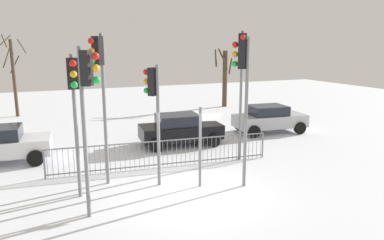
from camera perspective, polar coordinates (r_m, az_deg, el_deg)
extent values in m
plane|color=white|center=(11.80, -0.24, -11.37)|extent=(60.00, 60.00, 0.00)
cylinder|color=slate|center=(11.84, -5.35, -1.06)|extent=(0.11, 0.11, 4.04)
cube|color=black|center=(11.69, -6.19, 6.05)|extent=(0.39, 0.38, 0.90)
sphere|color=red|center=(11.80, -7.27, 7.54)|extent=(0.20, 0.20, 0.20)
sphere|color=orange|center=(11.82, -7.23, 6.09)|extent=(0.20, 0.20, 0.20)
sphere|color=green|center=(11.86, -7.20, 4.65)|extent=(0.20, 0.20, 0.20)
cylinder|color=slate|center=(11.38, -17.88, -1.22)|extent=(0.11, 0.11, 4.39)
cube|color=black|center=(10.98, -18.35, 6.99)|extent=(0.32, 0.22, 0.90)
sphere|color=red|center=(10.71, -18.35, 8.49)|extent=(0.20, 0.20, 0.20)
sphere|color=orange|center=(10.73, -18.24, 6.90)|extent=(0.20, 0.20, 0.20)
sphere|color=green|center=(10.76, -18.14, 5.30)|extent=(0.20, 0.20, 0.20)
cylinder|color=slate|center=(12.18, -13.65, 1.36)|extent=(0.11, 0.11, 5.01)
cube|color=black|center=(11.88, -14.70, 10.56)|extent=(0.36, 0.39, 0.90)
sphere|color=red|center=(11.72, -15.69, 11.96)|extent=(0.20, 0.20, 0.20)
sphere|color=orange|center=(11.72, -15.61, 10.50)|extent=(0.20, 0.20, 0.20)
sphere|color=green|center=(11.72, -15.53, 9.03)|extent=(0.20, 0.20, 0.20)
cylinder|color=slate|center=(9.90, -16.65, -2.34)|extent=(0.11, 0.11, 4.62)
cube|color=black|center=(9.57, -16.36, 7.89)|extent=(0.35, 0.39, 0.90)
sphere|color=red|center=(9.46, -15.07, 9.74)|extent=(0.20, 0.20, 0.20)
sphere|color=orange|center=(9.47, -14.97, 7.93)|extent=(0.20, 0.20, 0.20)
sphere|color=green|center=(9.49, -14.88, 6.12)|extent=(0.20, 0.20, 0.20)
cylinder|color=slate|center=(14.57, 7.73, 3.59)|extent=(0.11, 0.11, 5.18)
cube|color=black|center=(14.27, 7.98, 11.64)|extent=(0.39, 0.35, 0.90)
sphere|color=red|center=(14.02, 8.04, 12.86)|extent=(0.20, 0.20, 0.20)
sphere|color=orange|center=(14.02, 8.01, 11.64)|extent=(0.20, 0.20, 0.20)
sphere|color=green|center=(14.02, 7.97, 10.41)|extent=(0.20, 0.20, 0.20)
cylinder|color=slate|center=(11.75, 8.54, 0.90)|extent=(0.11, 0.11, 4.90)
cube|color=black|center=(11.59, 8.03, 10.24)|extent=(0.38, 0.38, 0.90)
sphere|color=red|center=(11.65, 6.85, 11.75)|extent=(0.20, 0.20, 0.20)
sphere|color=orange|center=(11.65, 6.82, 10.28)|extent=(0.20, 0.20, 0.20)
sphere|color=green|center=(11.66, 6.78, 8.80)|extent=(0.20, 0.20, 0.20)
cylinder|color=slate|center=(11.85, 1.30, -4.39)|extent=(0.09, 0.09, 2.69)
cube|color=white|center=(11.70, 3.22, 0.40)|extent=(0.69, 0.18, 0.22)
cube|color=slate|center=(13.83, -4.66, -3.32)|extent=(8.48, 0.98, 0.04)
cube|color=slate|center=(14.10, -4.59, -6.97)|extent=(8.48, 0.98, 0.04)
cylinder|color=slate|center=(13.77, -21.96, -6.50)|extent=(0.02, 0.02, 1.05)
cylinder|color=slate|center=(13.75, -21.20, -6.46)|extent=(0.02, 0.02, 1.05)
cylinder|color=slate|center=(13.73, -20.44, -6.43)|extent=(0.02, 0.02, 1.05)
cylinder|color=slate|center=(13.72, -19.69, -6.39)|extent=(0.02, 0.02, 1.05)
cylinder|color=slate|center=(13.71, -18.93, -6.35)|extent=(0.02, 0.02, 1.05)
cylinder|color=slate|center=(13.70, -18.16, -6.31)|extent=(0.02, 0.02, 1.05)
cylinder|color=slate|center=(13.70, -17.40, -6.26)|extent=(0.02, 0.02, 1.05)
cylinder|color=slate|center=(13.70, -16.64, -6.22)|extent=(0.02, 0.02, 1.05)
cylinder|color=slate|center=(13.69, -15.88, -6.18)|extent=(0.02, 0.02, 1.05)
cylinder|color=slate|center=(13.70, -15.12, -6.13)|extent=(0.02, 0.02, 1.05)
cylinder|color=slate|center=(13.70, -14.36, -6.08)|extent=(0.02, 0.02, 1.05)
cylinder|color=slate|center=(13.71, -13.60, -6.04)|extent=(0.02, 0.02, 1.05)
cylinder|color=slate|center=(13.72, -12.84, -5.99)|extent=(0.02, 0.02, 1.05)
cylinder|color=slate|center=(13.73, -12.08, -5.94)|extent=(0.02, 0.02, 1.05)
cylinder|color=slate|center=(13.74, -11.32, -5.89)|extent=(0.02, 0.02, 1.05)
cylinder|color=slate|center=(13.76, -10.57, -5.84)|extent=(0.02, 0.02, 1.05)
cylinder|color=slate|center=(13.78, -9.81, -5.78)|extent=(0.02, 0.02, 1.05)
cylinder|color=slate|center=(13.80, -9.06, -5.73)|extent=(0.02, 0.02, 1.05)
cylinder|color=slate|center=(13.82, -8.31, -5.68)|extent=(0.02, 0.02, 1.05)
cylinder|color=slate|center=(13.85, -7.57, -5.62)|extent=(0.02, 0.02, 1.05)
cylinder|color=slate|center=(13.87, -6.83, -5.57)|extent=(0.02, 0.02, 1.05)
cylinder|color=slate|center=(13.90, -6.09, -5.51)|extent=(0.02, 0.02, 1.05)
cylinder|color=slate|center=(13.94, -5.35, -5.45)|extent=(0.02, 0.02, 1.05)
cylinder|color=slate|center=(13.97, -4.62, -5.39)|extent=(0.02, 0.02, 1.05)
cylinder|color=slate|center=(14.01, -3.89, -5.34)|extent=(0.02, 0.02, 1.05)
cylinder|color=slate|center=(14.05, -3.17, -5.28)|extent=(0.02, 0.02, 1.05)
cylinder|color=slate|center=(14.09, -2.45, -5.22)|extent=(0.02, 0.02, 1.05)
cylinder|color=slate|center=(14.13, -1.73, -5.16)|extent=(0.02, 0.02, 1.05)
cylinder|color=slate|center=(14.18, -1.02, -5.10)|extent=(0.02, 0.02, 1.05)
cylinder|color=slate|center=(14.23, -0.32, -5.04)|extent=(0.02, 0.02, 1.05)
cylinder|color=slate|center=(14.28, 0.38, -4.98)|extent=(0.02, 0.02, 1.05)
cylinder|color=slate|center=(14.33, 1.08, -4.92)|extent=(0.02, 0.02, 1.05)
cylinder|color=slate|center=(14.38, 1.77, -4.86)|extent=(0.02, 0.02, 1.05)
cylinder|color=slate|center=(14.44, 2.45, -4.79)|extent=(0.02, 0.02, 1.05)
cylinder|color=slate|center=(14.50, 3.13, -4.73)|extent=(0.02, 0.02, 1.05)
cylinder|color=slate|center=(14.56, 3.81, -4.67)|extent=(0.02, 0.02, 1.05)
cylinder|color=slate|center=(14.62, 4.47, -4.61)|extent=(0.02, 0.02, 1.05)
cylinder|color=slate|center=(14.69, 5.14, -4.55)|extent=(0.02, 0.02, 1.05)
cylinder|color=slate|center=(14.75, 5.79, -4.49)|extent=(0.02, 0.02, 1.05)
cylinder|color=slate|center=(14.82, 6.44, -4.42)|extent=(0.02, 0.02, 1.05)
cylinder|color=slate|center=(14.89, 7.09, -4.36)|extent=(0.02, 0.02, 1.05)
cylinder|color=slate|center=(14.96, 7.72, -4.30)|extent=(0.02, 0.02, 1.05)
cylinder|color=slate|center=(15.04, 8.35, -4.24)|extent=(0.02, 0.02, 1.05)
cylinder|color=slate|center=(15.11, 8.98, -4.18)|extent=(0.02, 0.02, 1.05)
cylinder|color=slate|center=(15.19, 9.60, -4.11)|extent=(0.02, 0.02, 1.05)
cylinder|color=slate|center=(15.27, 10.21, -4.05)|extent=(0.02, 0.02, 1.05)
cylinder|color=slate|center=(15.35, 10.82, -3.99)|extent=(0.02, 0.02, 1.05)
cylinder|color=slate|center=(13.78, -22.34, -6.52)|extent=(0.06, 0.06, 1.05)
cylinder|color=slate|center=(15.39, 11.12, -3.96)|extent=(0.06, 0.06, 1.05)
cube|color=silver|center=(16.31, -28.07, -3.82)|extent=(3.93, 2.02, 0.65)
cylinder|color=black|center=(17.02, -23.01, -3.89)|extent=(0.66, 0.27, 0.64)
cylinder|color=black|center=(15.39, -23.51, -5.54)|extent=(0.66, 0.27, 0.64)
cube|color=black|center=(17.02, -1.78, -1.81)|extent=(3.94, 2.04, 0.65)
cube|color=#1E232D|center=(16.86, -2.28, -0.03)|extent=(2.03, 1.67, 0.55)
cylinder|color=black|center=(18.28, 1.56, -1.90)|extent=(0.66, 0.28, 0.64)
cylinder|color=black|center=(16.74, 3.49, -3.21)|extent=(0.66, 0.28, 0.64)
cylinder|color=black|center=(17.60, -6.77, -2.52)|extent=(0.66, 0.28, 0.64)
cylinder|color=black|center=(15.99, -5.59, -3.96)|extent=(0.66, 0.28, 0.64)
cube|color=#B2B5BA|center=(19.92, 12.17, -0.07)|extent=(3.95, 2.08, 0.65)
cube|color=#1E232D|center=(19.75, 11.86, 1.46)|extent=(2.04, 1.69, 0.55)
cylinder|color=black|center=(21.38, 14.19, -0.26)|extent=(0.66, 0.28, 0.64)
cylinder|color=black|center=(19.98, 16.70, -1.22)|extent=(0.66, 0.28, 0.64)
cylinder|color=black|center=(20.12, 7.59, -0.74)|extent=(0.66, 0.28, 0.64)
cylinder|color=black|center=(18.63, 9.77, -1.81)|extent=(0.66, 0.28, 0.64)
cylinder|color=#473828|center=(27.68, 5.22, 6.49)|extent=(0.36, 0.36, 4.24)
cylinder|color=#473828|center=(27.27, 4.88, 9.81)|extent=(0.53, 0.79, 1.33)
cylinder|color=#473828|center=(27.53, 3.80, 9.75)|extent=(0.71, 1.42, 1.27)
cylinder|color=#473828|center=(27.69, 6.09, 8.44)|extent=(0.39, 0.91, 1.23)
cylinder|color=#473828|center=(26.30, -26.32, 5.90)|extent=(0.21, 0.21, 5.02)
cylinder|color=#473828|center=(26.46, -27.29, 8.76)|extent=(0.54, 0.75, 1.27)
cylinder|color=#473828|center=(26.10, -27.58, 11.04)|extent=(0.36, 0.76, 0.82)
cylinder|color=#473828|center=(26.79, -27.94, 10.59)|extent=(1.16, 1.22, 1.17)
cylinder|color=#473828|center=(26.00, -25.34, 10.50)|extent=(0.46, 1.34, 0.91)
cylinder|color=#473828|center=(26.54, -26.24, 7.91)|extent=(0.69, 0.30, 1.17)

